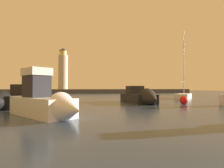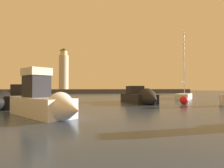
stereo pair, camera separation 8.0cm
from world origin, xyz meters
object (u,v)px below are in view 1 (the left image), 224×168
(lighthouse, at_px, (63,70))
(sailboat_moored, at_px, (183,96))
(motorboat_0, at_px, (142,98))
(motorboat_2, at_px, (47,102))
(mooring_buoy, at_px, (184,100))
(motorboat_3, at_px, (12,100))

(lighthouse, xyz_separation_m, sailboat_moored, (19.75, -39.43, -7.79))
(motorboat_0, bearing_deg, sailboat_moored, 33.29)
(lighthouse, relative_size, motorboat_0, 1.73)
(motorboat_2, xyz_separation_m, sailboat_moored, (21.77, 15.70, -0.43))
(mooring_buoy, bearing_deg, motorboat_2, -158.70)
(motorboat_2, bearing_deg, mooring_buoy, 21.30)
(lighthouse, xyz_separation_m, motorboat_0, (8.40, -46.89, -7.62))
(lighthouse, bearing_deg, sailboat_moored, -63.39)
(lighthouse, distance_m, motorboat_2, 55.66)
(lighthouse, bearing_deg, motorboat_3, -96.44)
(motorboat_3, relative_size, mooring_buoy, 8.53)
(motorboat_0, height_order, mooring_buoy, motorboat_0)
(motorboat_3, bearing_deg, mooring_buoy, -3.23)
(lighthouse, bearing_deg, mooring_buoy, -76.03)
(sailboat_moored, bearing_deg, motorboat_2, -144.20)
(lighthouse, height_order, motorboat_3, lighthouse)
(sailboat_moored, relative_size, mooring_buoy, 12.91)
(lighthouse, relative_size, motorboat_3, 1.80)
(mooring_buoy, bearing_deg, sailboat_moored, 53.69)
(motorboat_0, height_order, sailboat_moored, sailboat_moored)
(lighthouse, height_order, sailboat_moored, lighthouse)
(motorboat_0, height_order, motorboat_2, motorboat_2)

